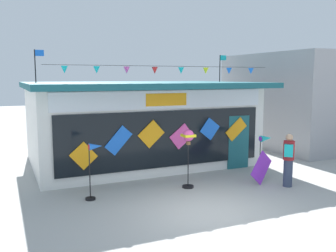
{
  "coord_description": "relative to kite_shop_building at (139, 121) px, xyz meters",
  "views": [
    {
      "loc": [
        -4.69,
        -7.78,
        3.43
      ],
      "look_at": [
        0.19,
        3.01,
        1.86
      ],
      "focal_mm": 39.39,
      "sensor_mm": 36.0,
      "label": 1
    }
  ],
  "objects": [
    {
      "name": "wind_spinner_left",
      "position": [
        0.11,
        -4.2,
        -0.2
      ],
      "size": [
        0.36,
        0.36,
        1.83
      ],
      "color": "black",
      "rests_on": "ground_plane"
    },
    {
      "name": "ground_plane",
      "position": [
        -0.37,
        -6.35,
        -1.64
      ],
      "size": [
        80.0,
        80.0,
        0.0
      ],
      "primitive_type": "plane",
      "color": "#ADAAA5"
    },
    {
      "name": "neighbour_building",
      "position": [
        9.15,
        0.19,
        0.64
      ],
      "size": [
        5.91,
        6.67,
        4.56
      ],
      "primitive_type": "cube",
      "color": "#99999E",
      "rests_on": "ground_plane"
    },
    {
      "name": "wind_spinner_far_left",
      "position": [
        -2.8,
        -4.1,
        -0.49
      ],
      "size": [
        0.52,
        0.28,
        1.61
      ],
      "color": "black",
      "rests_on": "ground_plane"
    },
    {
      "name": "wind_spinner_center_left",
      "position": [
        3.12,
        -4.11,
        -0.61
      ],
      "size": [
        0.66,
        0.35,
        1.45
      ],
      "color": "black",
      "rests_on": "ground_plane"
    },
    {
      "name": "person_near_camera",
      "position": [
        3.02,
        -5.4,
        -0.75
      ],
      "size": [
        0.46,
        0.46,
        1.68
      ],
      "rotation": [
        0.0,
        0.0,
        2.37
      ],
      "color": "#333D56",
      "rests_on": "ground_plane"
    },
    {
      "name": "display_kite_on_ground",
      "position": [
        2.47,
        -4.78,
        -1.11
      ],
      "size": [
        1.05,
        0.33,
        1.05
      ],
      "primitive_type": "cube",
      "rotation": [
        -0.31,
        0.79,
        0.0
      ],
      "color": "purple",
      "rests_on": "ground_plane"
    },
    {
      "name": "kite_shop_building",
      "position": [
        0.0,
        0.0,
        0.0
      ],
      "size": [
        8.69,
        6.43,
        4.41
      ],
      "color": "silver",
      "rests_on": "ground_plane"
    }
  ]
}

